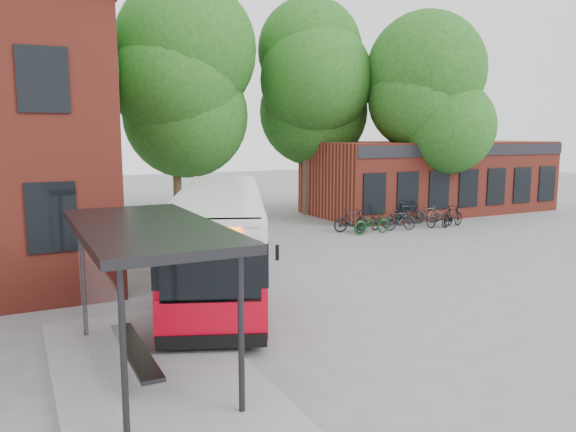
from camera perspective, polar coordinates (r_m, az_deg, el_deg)
name	(u,v)px	position (r m, az deg, el deg)	size (l,w,h in m)	color
ground	(329,322)	(13.81, 4.21, -10.66)	(100.00, 100.00, 0.00)	slate
shop_row	(430,177)	(33.34, 14.26, 3.90)	(14.00, 6.20, 4.00)	maroon
bus_shelter	(149,299)	(10.88, -13.90, -8.18)	(3.60, 7.00, 2.90)	#242427
bike_rail	(391,225)	(26.89, 10.39, -0.91)	(5.20, 0.10, 0.38)	#242427
tree_0	(22,109)	(27.23, -25.38, 9.75)	(7.92, 7.92, 11.00)	#194C14
tree_1	(175,119)	(29.24, -11.36, 9.67)	(7.92, 7.92, 10.40)	#194C14
tree_2	(307,114)	(30.93, 1.95, 10.31)	(7.92, 7.92, 11.00)	#194C14
tree_3	(428,130)	(30.43, 14.02, 8.47)	(7.04, 7.04, 9.28)	#194C14
city_bus	(220,238)	(16.71, -6.90, -2.28)	(2.38, 11.16, 2.84)	#BE0418
bicycle_0	(372,223)	(25.37, 8.50, -0.71)	(0.67, 1.92, 1.01)	#0C4419
bicycle_1	(351,220)	(25.86, 6.46, -0.43)	(0.50, 1.77, 1.06)	black
bicycle_2	(368,222)	(25.90, 8.11, -0.61)	(0.61, 1.75, 0.92)	black
bicycle_3	(400,220)	(26.53, 11.30, -0.41)	(0.46, 1.63, 0.98)	black
bicycle_4	(394,218)	(27.63, 10.74, -0.19)	(0.55, 1.59, 0.83)	black
bicycle_5	(407,213)	(28.44, 11.98, 0.29)	(0.52, 1.84, 1.10)	black
bicycle_6	(440,218)	(27.87, 15.16, -0.20)	(0.60, 1.71, 0.90)	black
bicycle_7	(429,214)	(29.09, 14.13, 0.20)	(0.43, 1.51, 0.91)	#47423A
bicycle_extra_0	(452,216)	(28.17, 16.34, 0.00)	(0.49, 1.75, 1.05)	black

